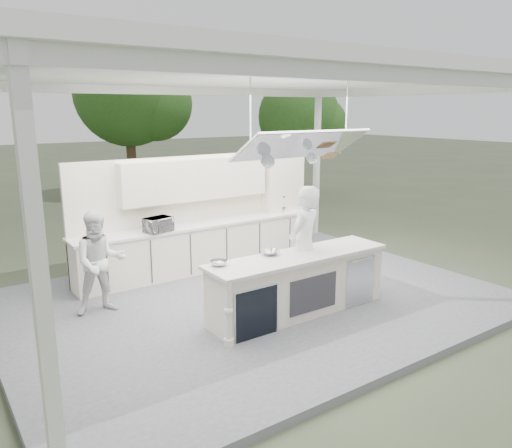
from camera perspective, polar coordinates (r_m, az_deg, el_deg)
ground at (r=8.66m, az=-0.09°, el=-9.14°), size 90.00×90.00×0.00m
stage_deck at (r=8.63m, az=-0.09°, el=-8.77°), size 8.00×6.00×0.12m
tent at (r=8.02m, az=-0.03°, el=16.21°), size 8.20×6.20×3.86m
demo_island at (r=7.87m, az=4.80°, el=-6.86°), size 3.10×0.79×0.95m
back_counter at (r=10.00m, az=-6.30°, el=-2.52°), size 5.08×0.72×0.95m
back_wall_unit at (r=10.18m, az=-4.82°, el=3.42°), size 5.05×0.48×2.25m
tree_cluster at (r=16.95m, az=-20.21°, el=12.33°), size 19.55×9.40×5.85m
head_chef at (r=8.04m, az=5.47°, el=-2.61°), size 0.85×0.72×1.97m
sous_chef at (r=8.15m, az=-17.40°, el=-4.20°), size 0.88×0.73×1.63m
toaster_oven at (r=9.27m, az=-11.11°, el=-0.08°), size 0.55×0.43×0.27m
bowl_large at (r=7.70m, az=1.61°, el=-3.29°), size 0.32×0.32×0.07m
bowl_small at (r=7.19m, az=-4.28°, el=-4.47°), size 0.29×0.29×0.08m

